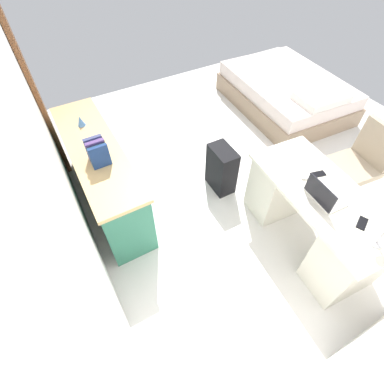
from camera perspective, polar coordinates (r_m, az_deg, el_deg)
name	(u,v)px	position (r m, az deg, el deg)	size (l,w,h in m)	color
ground_plane	(255,168)	(3.89, 12.35, 4.73)	(5.41, 5.41, 0.00)	silver
wall_back	(37,135)	(2.34, -28.25, 9.84)	(4.22, 0.10, 2.76)	white
door_wooden	(32,82)	(3.88, -29.07, 18.39)	(0.88, 0.05, 2.04)	brown
desk	(312,217)	(3.03, 22.65, -4.53)	(1.49, 0.77, 0.75)	silver
office_chair	(354,169)	(3.66, 29.37, 4.05)	(0.52, 0.52, 0.94)	black
credenza	(103,175)	(3.29, -17.14, 3.16)	(1.80, 0.48, 0.80)	#2D7056
bed	(286,93)	(5.02, 18.01, 18.13)	(1.98, 1.52, 0.58)	gray
suitcase_black	(221,169)	(3.39, 5.83, 4.52)	(0.36, 0.22, 0.58)	black
laptop	(324,195)	(2.68, 24.49, -0.60)	(0.33, 0.24, 0.21)	silver
computer_mouse	(306,177)	(2.83, 21.55, 2.86)	(0.06, 0.10, 0.03)	white
cell_phone_near_laptop	(362,223)	(2.69, 30.51, -5.30)	(0.07, 0.14, 0.01)	black
cell_phone_by_mouse	(318,174)	(2.91, 23.60, 3.25)	(0.07, 0.14, 0.01)	black
book_row	(97,152)	(2.79, -18.13, 7.54)	(0.20, 0.17, 0.23)	navy
figurine_small	(80,121)	(3.33, -21.12, 12.92)	(0.08, 0.08, 0.11)	#4C7FBF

